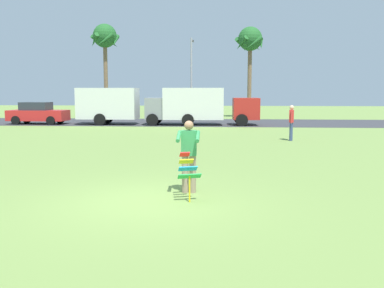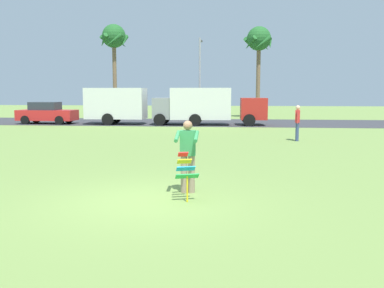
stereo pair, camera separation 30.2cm
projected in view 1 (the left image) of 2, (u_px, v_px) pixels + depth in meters
ground_plane at (148, 202)px, 9.39m from camera, size 120.00×120.00×0.00m
road_strip at (202, 122)px, 32.66m from camera, size 120.00×8.00×0.01m
person_kite_flyer at (189, 154)px, 10.09m from camera, size 0.54×0.66×1.73m
kite_held at (188, 170)px, 9.42m from camera, size 0.54×0.71×1.05m
parked_car_red at (38, 113)px, 31.05m from camera, size 4.25×1.93×1.60m
parked_truck_grey_van at (120, 105)px, 30.53m from camera, size 6.70×2.12×2.62m
parked_truck_red_cab at (205, 105)px, 30.08m from camera, size 6.76×2.28×2.62m
palm_tree_left_near at (105, 40)px, 38.00m from camera, size 2.58×2.71×8.34m
palm_tree_right_near at (250, 43)px, 37.41m from camera, size 2.58×2.71×8.00m
streetlight_pole at (191, 73)px, 37.50m from camera, size 0.24×1.65×7.00m
person_walker_near at (291, 122)px, 20.74m from camera, size 0.27×0.56×1.73m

